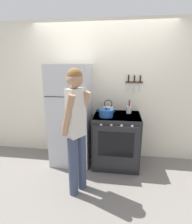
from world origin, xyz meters
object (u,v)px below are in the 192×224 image
refrigerator (71,115)px  tea_kettle (108,109)px  dutch_oven_pot (106,113)px  utensil_jar (129,109)px  stove_range (116,140)px  person (76,126)px

refrigerator → tea_kettle: bearing=10.7°
refrigerator → dutch_oven_pot: (0.64, -0.14, 0.11)m
refrigerator → utensil_jar: (1.02, 0.13, 0.11)m
refrigerator → dutch_oven_pot: size_ratio=6.22×
refrigerator → stove_range: bearing=-2.6°
dutch_oven_pot → person: size_ratio=0.16×
stove_range → person: person is taller
stove_range → dutch_oven_pot: size_ratio=3.25×
dutch_oven_pot → person: person is taller
stove_range → utensil_jar: (0.20, 0.17, 0.53)m
refrigerator → stove_range: 0.92m
dutch_oven_pot → person: bearing=-116.4°
tea_kettle → refrigerator: bearing=-169.3°
stove_range → tea_kettle: bearing=135.8°
refrigerator → tea_kettle: refrigerator is taller
tea_kettle → dutch_oven_pot: bearing=-93.0°
dutch_oven_pot → tea_kettle: (0.01, 0.27, 0.00)m
tea_kettle → person: (-0.35, -0.95, -0.01)m
person → utensil_jar: bearing=-4.5°
utensil_jar → person: (-0.72, -0.96, -0.01)m
dutch_oven_pot → utensil_jar: utensil_jar is taller
stove_range → utensil_jar: size_ratio=3.76×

